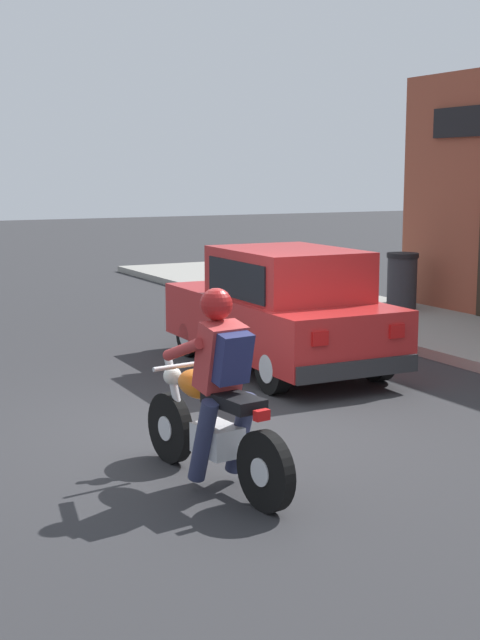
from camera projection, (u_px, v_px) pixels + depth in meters
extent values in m
plane|color=#2B2B2D|center=(218.00, 431.00, 8.75)|extent=(80.00, 80.00, 0.00)
cube|color=gray|center=(441.00, 332.00, 13.83)|extent=(2.60, 22.00, 0.14)
cylinder|color=black|center=(170.00, 428.00, 7.78)|extent=(0.18, 0.63, 0.62)
cylinder|color=silver|center=(170.00, 428.00, 7.78)|extent=(0.15, 0.23, 0.22)
cylinder|color=black|center=(265.00, 471.00, 6.65)|extent=(0.18, 0.63, 0.62)
cylinder|color=silver|center=(265.00, 471.00, 6.65)|extent=(0.15, 0.23, 0.22)
cube|color=silver|center=(217.00, 440.00, 7.16)|extent=(0.33, 0.43, 0.24)
ellipsoid|color=orange|center=(200.00, 384.00, 7.30)|extent=(0.36, 0.55, 0.24)
cube|color=black|center=(234.00, 401.00, 6.92)|extent=(0.33, 0.59, 0.10)
cylinder|color=silver|center=(176.00, 395.00, 7.65)|extent=(0.11, 0.33, 0.68)
cylinder|color=silver|center=(183.00, 366.00, 7.51)|extent=(0.56, 0.11, 0.04)
sphere|color=silver|center=(172.00, 376.00, 7.66)|extent=(0.16, 0.16, 0.16)
cylinder|color=silver|center=(263.00, 461.00, 6.95)|extent=(0.15, 0.56, 0.08)
cube|color=red|center=(262.00, 415.00, 6.62)|extent=(0.13, 0.07, 0.08)
cylinder|color=#282D4C|center=(203.00, 441.00, 7.00)|extent=(0.18, 0.36, 0.71)
cylinder|color=#282D4C|center=(241.00, 433.00, 7.20)|extent=(0.18, 0.36, 0.71)
cube|color=#B23333|center=(221.00, 357.00, 7.01)|extent=(0.38, 0.37, 0.57)
cylinder|color=#B23333|center=(183.00, 350.00, 7.08)|extent=(0.15, 0.53, 0.26)
cylinder|color=#B23333|center=(225.00, 344.00, 7.31)|extent=(0.15, 0.53, 0.26)
sphere|color=#A51919|center=(216.00, 304.00, 6.99)|extent=(0.26, 0.26, 0.26)
cube|color=navy|center=(232.00, 358.00, 6.88)|extent=(0.31, 0.27, 0.42)
cylinder|color=black|center=(190.00, 334.00, 12.31)|extent=(0.19, 0.60, 0.60)
cylinder|color=silver|center=(190.00, 334.00, 12.31)|extent=(0.21, 0.33, 0.33)
cylinder|color=black|center=(281.00, 327.00, 12.94)|extent=(0.19, 0.60, 0.60)
cylinder|color=silver|center=(281.00, 327.00, 12.94)|extent=(0.21, 0.33, 0.33)
cylinder|color=black|center=(273.00, 368.00, 10.19)|extent=(0.19, 0.60, 0.60)
cylinder|color=silver|center=(273.00, 368.00, 10.19)|extent=(0.21, 0.33, 0.33)
cylinder|color=black|center=(377.00, 357.00, 10.82)|extent=(0.19, 0.60, 0.60)
cylinder|color=silver|center=(377.00, 357.00, 10.82)|extent=(0.21, 0.33, 0.33)
cube|color=red|center=(278.00, 322.00, 11.51)|extent=(1.72, 3.74, 0.70)
cube|color=red|center=(288.00, 275.00, 11.19)|extent=(1.48, 1.93, 0.66)
cube|color=black|center=(256.00, 272.00, 11.97)|extent=(1.33, 0.38, 0.51)
cube|color=black|center=(236.00, 280.00, 10.87)|extent=(0.06, 1.52, 0.46)
cube|color=black|center=(337.00, 274.00, 11.51)|extent=(0.06, 1.52, 0.46)
cube|color=silver|center=(185.00, 298.00, 12.91)|extent=(0.24, 0.05, 0.14)
cube|color=red|center=(320.00, 338.00, 9.63)|extent=(0.20, 0.04, 0.16)
cube|color=silver|center=(248.00, 293.00, 13.36)|extent=(0.24, 0.05, 0.14)
cube|color=red|center=(397.00, 331.00, 10.07)|extent=(0.20, 0.04, 0.16)
cube|color=#28282B|center=(218.00, 320.00, 13.17)|extent=(1.61, 0.16, 0.20)
cube|color=#28282B|center=(357.00, 369.00, 9.94)|extent=(1.61, 0.16, 0.20)
cylinder|color=#2D2D33|center=(402.00, 283.00, 15.66)|extent=(0.52, 0.52, 0.90)
cylinder|color=black|center=(403.00, 255.00, 15.58)|extent=(0.56, 0.56, 0.08)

